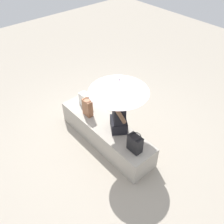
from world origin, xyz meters
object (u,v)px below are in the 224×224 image
object	(u,v)px
tote_bag_canvas	(87,107)
shoulder_bag_spare	(85,99)
person_seated	(119,113)
parasol	(119,86)
handbag_black	(135,143)

from	to	relation	value
tote_bag_canvas	shoulder_bag_spare	bearing A→B (deg)	-26.73
person_seated	parasol	size ratio (longest dim) A/B	0.79
handbag_black	person_seated	bearing A→B (deg)	-14.33
person_seated	shoulder_bag_spare	distance (m)	1.01
parasol	shoulder_bag_spare	xyz separation A→B (m)	(1.02, -0.01, -0.86)
tote_bag_canvas	shoulder_bag_spare	xyz separation A→B (m)	(0.29, -0.15, -0.05)
person_seated	handbag_black	distance (m)	0.61
handbag_black	tote_bag_canvas	xyz separation A→B (m)	(1.23, 0.04, 0.02)
person_seated	parasol	xyz separation A→B (m)	(-0.04, 0.05, 0.61)
person_seated	parasol	bearing A→B (deg)	128.85
person_seated	tote_bag_canvas	world-z (taller)	person_seated
person_seated	shoulder_bag_spare	bearing A→B (deg)	2.23
parasol	handbag_black	size ratio (longest dim) A/B	3.42
handbag_black	shoulder_bag_spare	distance (m)	1.53
parasol	handbag_black	world-z (taller)	parasol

